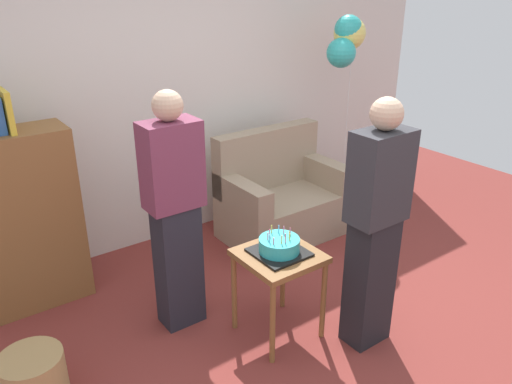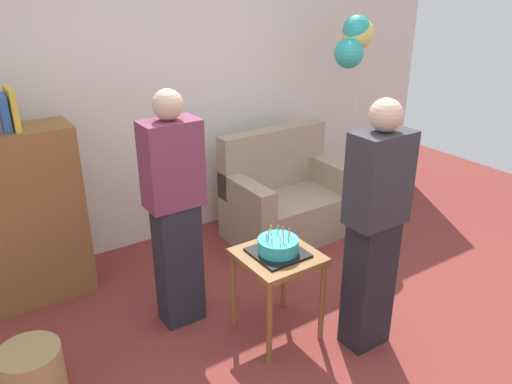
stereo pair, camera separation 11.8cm
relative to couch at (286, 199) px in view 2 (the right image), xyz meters
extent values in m
plane|color=maroon|center=(-0.78, -1.42, -0.34)|extent=(8.00, 8.00, 0.00)
cube|color=silver|center=(-0.78, 0.63, 1.01)|extent=(6.00, 0.10, 2.70)
cube|color=gray|center=(0.00, -0.06, -0.14)|extent=(1.10, 0.70, 0.40)
cube|color=gray|center=(0.00, 0.21, 0.34)|extent=(1.10, 0.16, 0.56)
cube|color=gray|center=(-0.47, -0.06, 0.18)|extent=(0.16, 0.70, 0.24)
cube|color=gray|center=(0.47, -0.06, 0.18)|extent=(0.16, 0.70, 0.24)
cube|color=brown|center=(-2.17, 0.21, 0.31)|extent=(0.80, 0.36, 1.30)
cube|color=#3366B7|center=(-2.17, 0.21, 1.08)|extent=(0.06, 0.18, 0.24)
cube|color=gold|center=(-2.11, 0.21, 1.10)|extent=(0.04, 0.26, 0.27)
cube|color=brown|center=(-0.92, -1.14, 0.25)|extent=(0.48, 0.48, 0.04)
cylinder|color=brown|center=(-1.13, -1.35, -0.05)|extent=(0.04, 0.04, 0.57)
cylinder|color=brown|center=(-0.71, -1.35, -0.05)|extent=(0.04, 0.04, 0.57)
cylinder|color=brown|center=(-1.13, -0.93, -0.05)|extent=(0.04, 0.04, 0.57)
cylinder|color=brown|center=(-0.71, -0.93, -0.05)|extent=(0.04, 0.04, 0.57)
cube|color=black|center=(-0.92, -1.14, 0.28)|extent=(0.32, 0.32, 0.02)
cylinder|color=#2DB2B7|center=(-0.92, -1.14, 0.33)|extent=(0.26, 0.26, 0.09)
cylinder|color=#EA668C|center=(-0.83, -1.13, 0.40)|extent=(0.01, 0.01, 0.05)
cylinder|color=#EA668C|center=(-0.86, -1.10, 0.40)|extent=(0.01, 0.01, 0.05)
cylinder|color=#66B2E5|center=(-0.88, -1.07, 0.41)|extent=(0.01, 0.01, 0.06)
cylinder|color=#F2CC4C|center=(-0.92, -1.05, 0.40)|extent=(0.01, 0.01, 0.05)
cylinder|color=#EA668C|center=(-0.95, -1.08, 0.40)|extent=(0.01, 0.01, 0.05)
cylinder|color=#EA668C|center=(-0.99, -1.11, 0.40)|extent=(0.01, 0.01, 0.05)
cylinder|color=#66B2E5|center=(-1.00, -1.14, 0.41)|extent=(0.01, 0.01, 0.06)
cylinder|color=#EA668C|center=(-1.00, -1.18, 0.40)|extent=(0.01, 0.01, 0.05)
cylinder|color=#F2CC4C|center=(-0.95, -1.20, 0.41)|extent=(0.01, 0.01, 0.06)
cylinder|color=#EA668C|center=(-0.93, -1.20, 0.41)|extent=(0.01, 0.01, 0.06)
cylinder|color=#F2CC4C|center=(-0.89, -1.20, 0.40)|extent=(0.01, 0.01, 0.05)
cylinder|color=#F2CC4C|center=(-0.87, -1.17, 0.40)|extent=(0.01, 0.01, 0.05)
cube|color=#23232D|center=(-1.39, -0.64, 0.10)|extent=(0.28, 0.20, 0.88)
cube|color=#75334C|center=(-1.39, -0.64, 0.82)|extent=(0.36, 0.22, 0.56)
sphere|color=#D1A889|center=(-1.39, -0.64, 1.19)|extent=(0.19, 0.19, 0.19)
cube|color=black|center=(-0.49, -1.53, 0.10)|extent=(0.28, 0.20, 0.88)
cube|color=#2D2D33|center=(-0.49, -1.53, 0.82)|extent=(0.36, 0.22, 0.56)
sphere|color=#D1A889|center=(-0.49, -1.53, 1.19)|extent=(0.19, 0.19, 0.19)
cylinder|color=#A88451|center=(-2.41, -0.80, -0.19)|extent=(0.36, 0.36, 0.30)
ellipsoid|color=#473328|center=(0.39, -0.72, -0.24)|extent=(0.28, 0.14, 0.20)
cylinder|color=silver|center=(0.74, -0.06, 0.48)|extent=(0.00, 0.00, 1.63)
sphere|color=#2DADA8|center=(0.77, 0.03, 1.45)|extent=(0.25, 0.25, 0.25)
sphere|color=#E5D666|center=(0.80, 0.04, 1.42)|extent=(0.29, 0.29, 0.29)
sphere|color=#2DADA8|center=(0.65, -0.02, 1.26)|extent=(0.26, 0.26, 0.26)
camera|label=1|loc=(-2.70, -3.33, 1.90)|focal=35.67mm
camera|label=2|loc=(-2.60, -3.40, 1.90)|focal=35.67mm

